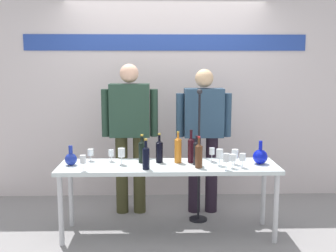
% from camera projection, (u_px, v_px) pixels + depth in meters
% --- Properties ---
extents(ground_plane, '(10.00, 10.00, 0.00)m').
position_uv_depth(ground_plane, '(168.00, 234.00, 4.20)').
color(ground_plane, gray).
extents(back_wall, '(5.06, 0.11, 3.00)m').
position_uv_depth(back_wall, '(166.00, 82.00, 5.25)').
color(back_wall, silver).
rests_on(back_wall, ground).
extents(display_table, '(2.19, 0.57, 0.73)m').
position_uv_depth(display_table, '(168.00, 171.00, 4.10)').
color(display_table, silver).
rests_on(display_table, ground).
extents(decanter_blue_left, '(0.12, 0.12, 0.20)m').
position_uv_depth(decanter_blue_left, '(71.00, 159.00, 4.06)').
color(decanter_blue_left, navy).
rests_on(decanter_blue_left, display_table).
extents(decanter_blue_right, '(0.15, 0.15, 0.24)m').
position_uv_depth(decanter_blue_right, '(260.00, 156.00, 4.11)').
color(decanter_blue_right, '#0B18BC').
rests_on(decanter_blue_right, display_table).
extents(presenter_left, '(0.64, 0.22, 1.73)m').
position_uv_depth(presenter_left, '(130.00, 128.00, 4.66)').
color(presenter_left, '#3B391F').
rests_on(presenter_left, ground).
extents(presenter_right, '(0.64, 0.22, 1.67)m').
position_uv_depth(presenter_right, '(204.00, 131.00, 4.69)').
color(presenter_right, black).
rests_on(presenter_right, ground).
extents(wine_bottle_0, '(0.07, 0.07, 0.31)m').
position_uv_depth(wine_bottle_0, '(199.00, 155.00, 3.95)').
color(wine_bottle_0, '#4F2C17').
rests_on(wine_bottle_0, display_table).
extents(wine_bottle_1, '(0.07, 0.07, 0.29)m').
position_uv_depth(wine_bottle_1, '(142.00, 151.00, 4.16)').
color(wine_bottle_1, black).
rests_on(wine_bottle_1, display_table).
extents(wine_bottle_2, '(0.07, 0.07, 0.30)m').
position_uv_depth(wine_bottle_2, '(146.00, 157.00, 3.89)').
color(wine_bottle_2, black).
rests_on(wine_bottle_2, display_table).
extents(wine_bottle_3, '(0.07, 0.07, 0.32)m').
position_uv_depth(wine_bottle_3, '(178.00, 149.00, 4.15)').
color(wine_bottle_3, orange).
rests_on(wine_bottle_3, display_table).
extents(wine_bottle_4, '(0.07, 0.07, 0.30)m').
position_uv_depth(wine_bottle_4, '(159.00, 150.00, 4.16)').
color(wine_bottle_4, black).
rests_on(wine_bottle_4, display_table).
extents(wine_bottle_5, '(0.07, 0.07, 0.30)m').
position_uv_depth(wine_bottle_5, '(197.00, 152.00, 4.06)').
color(wine_bottle_5, black).
rests_on(wine_bottle_5, display_table).
extents(wine_bottle_6, '(0.06, 0.06, 0.34)m').
position_uv_depth(wine_bottle_6, '(191.00, 149.00, 4.16)').
color(wine_bottle_6, black).
rests_on(wine_bottle_6, display_table).
extents(wine_glass_left_0, '(0.06, 0.06, 0.13)m').
position_uv_depth(wine_glass_left_0, '(111.00, 153.00, 4.20)').
color(wine_glass_left_0, white).
rests_on(wine_glass_left_0, display_table).
extents(wine_glass_left_1, '(0.06, 0.06, 0.16)m').
position_uv_depth(wine_glass_left_1, '(83.00, 160.00, 3.82)').
color(wine_glass_left_1, white).
rests_on(wine_glass_left_1, display_table).
extents(wine_glass_left_2, '(0.06, 0.06, 0.13)m').
position_uv_depth(wine_glass_left_2, '(91.00, 153.00, 4.22)').
color(wine_glass_left_2, white).
rests_on(wine_glass_left_2, display_table).
extents(wine_glass_left_3, '(0.07, 0.07, 0.17)m').
position_uv_depth(wine_glass_left_3, '(121.00, 153.00, 4.07)').
color(wine_glass_left_3, white).
rests_on(wine_glass_left_3, display_table).
extents(wine_glass_right_0, '(0.06, 0.06, 0.16)m').
position_uv_depth(wine_glass_right_0, '(226.00, 158.00, 3.86)').
color(wine_glass_right_0, white).
rests_on(wine_glass_right_0, display_table).
extents(wine_glass_right_1, '(0.06, 0.06, 0.15)m').
position_uv_depth(wine_glass_right_1, '(212.00, 152.00, 4.18)').
color(wine_glass_right_1, white).
rests_on(wine_glass_right_1, display_table).
extents(wine_glass_right_2, '(0.07, 0.07, 0.16)m').
position_uv_depth(wine_glass_right_2, '(235.00, 154.00, 4.07)').
color(wine_glass_right_2, white).
rests_on(wine_glass_right_2, display_table).
extents(wine_glass_right_3, '(0.07, 0.07, 0.14)m').
position_uv_depth(wine_glass_right_3, '(232.00, 158.00, 3.93)').
color(wine_glass_right_3, white).
rests_on(wine_glass_right_3, display_table).
extents(wine_glass_right_4, '(0.07, 0.07, 0.17)m').
position_uv_depth(wine_glass_right_4, '(220.00, 154.00, 4.03)').
color(wine_glass_right_4, white).
rests_on(wine_glass_right_4, display_table).
extents(wine_glass_right_5, '(0.06, 0.06, 0.14)m').
position_uv_depth(wine_glass_right_5, '(242.00, 158.00, 3.95)').
color(wine_glass_right_5, white).
rests_on(wine_glass_right_5, display_table).
extents(microphone_stand, '(0.20, 0.20, 1.47)m').
position_uv_depth(microphone_stand, '(199.00, 178.00, 4.49)').
color(microphone_stand, black).
rests_on(microphone_stand, ground).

